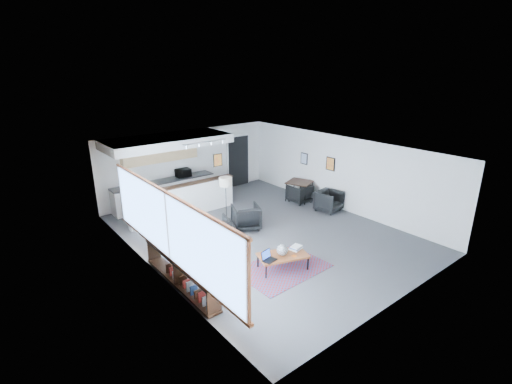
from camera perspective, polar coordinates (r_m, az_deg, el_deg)
room at (r=10.94m, az=1.04°, el=-0.16°), size 7.02×9.02×2.62m
window at (r=8.44m, az=-13.38°, el=-5.47°), size 0.10×5.95×1.66m
console at (r=8.90m, az=-11.43°, el=-12.19°), size 0.35×3.00×0.80m
kitchenette at (r=13.32m, az=-13.27°, el=3.16°), size 4.20×1.96×2.60m
doorway at (r=15.71m, az=-2.80°, el=4.85°), size 1.10×0.12×2.15m
track_light at (r=12.04m, az=-7.88°, el=7.48°), size 1.60×0.07×0.15m
wall_art_lower at (r=13.51m, az=11.38°, el=4.26°), size 0.03×0.38×0.48m
wall_art_upper at (r=14.36m, az=7.42°, el=5.13°), size 0.03×0.34×0.44m
kilim_rug at (r=9.58m, az=4.11°, el=-11.64°), size 2.25×1.57×0.01m
coffee_table at (r=9.40m, az=4.16°, el=-9.74°), size 1.36×1.01×0.40m
laptop at (r=9.10m, az=1.83°, el=-10.01°), size 0.37×0.33×0.23m
ceramic_pot at (r=9.30m, az=4.06°, el=-8.90°), size 0.28×0.28×0.28m
book_stack at (r=9.66m, az=6.16°, el=-8.48°), size 0.37×0.32×0.10m
coaster at (r=9.34m, az=5.89°, el=-9.76°), size 0.13×0.13×0.01m
armchair_left at (r=10.95m, az=-6.15°, el=-5.48°), size 0.87×0.83×0.74m
armchair_right at (r=11.60m, az=-1.55°, el=-3.70°), size 1.04×1.01×0.83m
floor_lamp at (r=11.97m, az=-4.71°, el=1.36°), size 0.56×0.56×1.47m
dining_table at (r=14.07m, az=6.73°, el=1.35°), size 1.13×1.13×0.73m
dining_chair_near at (r=13.25m, az=11.15°, el=-1.48°), size 0.76×0.72×0.69m
dining_chair_far at (r=13.95m, az=6.77°, el=-0.29°), size 0.64×0.60×0.65m
microwave at (r=14.10m, az=-11.15°, el=3.04°), size 0.55×0.32×0.36m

